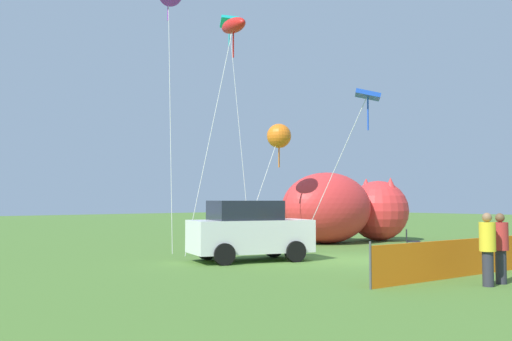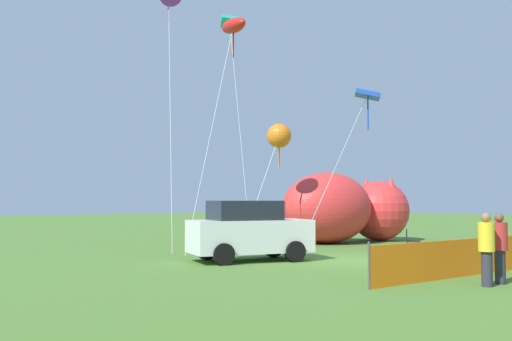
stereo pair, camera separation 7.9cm
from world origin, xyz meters
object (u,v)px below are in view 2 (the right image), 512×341
spectator_in_grey_shirt (487,246)px  kite_teal_diamond (230,27)px  parked_car (249,231)px  kite_red_lizard (233,26)px  spectator_in_red_shirt (500,245)px  folding_chair (410,239)px  kite_blue_box (367,98)px  kite_orange_flower (279,136)px  inflatable_cat (344,210)px

spectator_in_grey_shirt → kite_teal_diamond: (5.50, 16.54, 10.07)m
parked_car → kite_red_lizard: size_ratio=0.45×
spectator_in_red_shirt → spectator_in_grey_shirt: (-0.63, 0.00, 0.01)m
folding_chair → spectator_in_red_shirt: (-5.29, -6.03, 0.41)m
folding_chair → kite_teal_diamond: 14.86m
parked_car → kite_teal_diamond: 14.65m
kite_blue_box → kite_orange_flower: kite_blue_box is taller
folding_chair → inflatable_cat: size_ratio=0.12×
kite_red_lizard → spectator_in_red_shirt: bearing=-94.1°
parked_car → kite_teal_diamond: bearing=73.5°
kite_red_lizard → kite_blue_box: bearing=-62.2°
spectator_in_grey_shirt → kite_blue_box: bearing=58.7°
folding_chair → kite_red_lizard: size_ratio=0.09×
parked_car → spectator_in_red_shirt: bearing=-62.5°
parked_car → kite_red_lizard: (2.06, 3.42, 8.00)m
folding_chair → kite_teal_diamond: bearing=145.3°
spectator_in_red_shirt → kite_red_lizard: kite_red_lizard is taller
kite_teal_diamond → spectator_in_grey_shirt: bearing=-108.4°
kite_teal_diamond → kite_orange_flower: size_ratio=2.25×
spectator_in_grey_shirt → parked_car: bearing=94.6°
spectator_in_red_shirt → inflatable_cat: bearing=56.5°
parked_car → inflatable_cat: size_ratio=0.60×
parked_car → spectator_in_grey_shirt: 7.80m
parked_car → spectator_in_red_shirt: (1.25, -7.78, -0.06)m
kite_teal_diamond → kite_blue_box: size_ratio=1.92×
folding_chair → kite_orange_flower: size_ratio=0.17×
folding_chair → kite_blue_box: bearing=-139.5°
inflatable_cat → kite_teal_diamond: kite_teal_diamond is taller
folding_chair → kite_red_lizard: kite_red_lizard is taller
parked_car → spectator_in_grey_shirt: size_ratio=2.51×
spectator_in_grey_shirt → kite_red_lizard: bearing=82.7°
folding_chair → kite_red_lizard: bearing=-176.1°
inflatable_cat → spectator_in_red_shirt: 13.10m
folding_chair → inflatable_cat: (1.93, 4.88, 0.99)m
parked_car → inflatable_cat: inflatable_cat is taller
kite_red_lizard → spectator_in_grey_shirt: bearing=-97.3°
spectator_in_red_shirt → kite_teal_diamond: bearing=73.6°
folding_chair → spectator_in_grey_shirt: (-5.92, -6.03, 0.42)m
inflatable_cat → spectator_in_red_shirt: (-7.21, -10.92, -0.58)m
inflatable_cat → kite_orange_flower: kite_orange_flower is taller
spectator_in_grey_shirt → kite_orange_flower: size_ratio=0.33×
kite_teal_diamond → folding_chair: bearing=-87.7°
kite_teal_diamond → kite_red_lizard: (-4.06, -5.35, -2.02)m
kite_blue_box → spectator_in_grey_shirt: bearing=-121.3°
folding_chair → kite_red_lizard: (-4.48, 5.16, 8.47)m
spectator_in_grey_shirt → kite_orange_flower: 11.64m
kite_blue_box → kite_red_lizard: 6.25m
spectator_in_red_shirt → kite_orange_flower: kite_orange_flower is taller
inflatable_cat → kite_blue_box: (-3.91, -4.44, 4.24)m
spectator_in_red_shirt → kite_teal_diamond: kite_teal_diamond is taller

